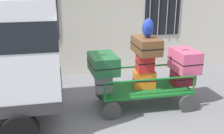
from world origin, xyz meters
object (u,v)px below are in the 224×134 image
Objects in this scene: suitcase_center_bottom at (183,77)px; suitcase_center_middle at (185,60)px; suitcase_midleft_middle at (145,62)px; suitcase_midleft_top at (146,45)px; luggage_cart at (144,91)px; suitcase_midleft_bottom at (144,79)px; suitcase_left_bottom at (104,82)px; suitcase_left_middle at (103,63)px; backpack at (148,28)px.

suitcase_center_middle is (-0.00, -0.02, 0.46)m from suitcase_center_bottom.
suitcase_midleft_middle is 0.55× the size of suitcase_center_middle.
suitcase_midleft_middle is 0.55× the size of suitcase_midleft_top.
luggage_cart is at bearing -90.00° from suitcase_midleft_middle.
suitcase_center_bottom is at bearing 0.55° from suitcase_midleft_bottom.
suitcase_left_middle is (0.00, 0.02, 0.45)m from suitcase_left_bottom.
backpack is at bearing -176.19° from suitcase_center_bottom.
suitcase_left_middle is at bearing -179.88° from suitcase_center_bottom.
suitcase_center_bottom is at bearing 0.81° from suitcase_left_bottom.
suitcase_midleft_top is at bearing -90.00° from suitcase_midleft_bottom.
suitcase_midleft_bottom reaches higher than luggage_cart.
luggage_cart is 4.88× the size of suitcase_midleft_middle.
suitcase_left_middle is 1.09× the size of suitcase_midleft_top.
suitcase_midleft_middle is 1.03m from suitcase_center_middle.
suitcase_midleft_bottom reaches higher than suitcase_center_bottom.
suitcase_midleft_top is (1.03, -0.05, 0.40)m from suitcase_left_middle.
suitcase_midleft_top is at bearing -176.94° from suitcase_center_bottom.
suitcase_midleft_bottom is 1.26× the size of backpack.
suitcase_center_bottom is (2.06, 0.00, -0.50)m from suitcase_left_middle.
suitcase_midleft_bottom is (1.03, 0.02, -0.02)m from suitcase_left_bottom.
suitcase_midleft_bottom is at bearing -179.45° from suitcase_center_bottom.
suitcase_left_middle is 1.09× the size of suitcase_center_middle.
suitcase_midleft_middle is 1.07× the size of backpack.
suitcase_midleft_top reaches higher than suitcase_center_bottom.
suitcase_center_bottom is 1.66m from backpack.
suitcase_center_middle reaches higher than suitcase_midleft_bottom.
suitcase_left_bottom is at bearing 179.53° from luggage_cart.
luggage_cart is 2.67× the size of suitcase_midleft_top.
luggage_cart is 1.30m from suitcase_left_middle.
suitcase_left_bottom reaches higher than suitcase_center_bottom.
suitcase_left_bottom is 1.34m from suitcase_midleft_top.
backpack is at bearing -32.21° from suitcase_midleft_top.
suitcase_left_bottom is 0.56× the size of suitcase_center_middle.
suitcase_midleft_bottom is 1.29m from backpack.
suitcase_center_middle is (2.06, 0.00, 0.41)m from suitcase_left_bottom.
luggage_cart is at bearing 90.00° from suitcase_midleft_top.
suitcase_midleft_middle is at bearing 90.00° from luggage_cart.
suitcase_left_middle is 2.14× the size of backpack.
backpack is (1.05, -0.04, 1.26)m from suitcase_left_bottom.
suitcase_left_middle is 2.00× the size of suitcase_midleft_middle.
suitcase_left_middle reaches higher than luggage_cart.
suitcase_left_bottom is 1.64m from backpack.
backpack is (-1.01, -0.07, 1.32)m from suitcase_center_bottom.
suitcase_center_middle is at bearing -0.56° from suitcase_left_middle.
suitcase_center_middle is at bearing -90.00° from suitcase_center_bottom.
suitcase_left_middle is 1.70× the size of suitcase_midleft_bottom.
luggage_cart is 2.68× the size of suitcase_center_middle.
suitcase_midleft_bottom is 0.96× the size of suitcase_center_bottom.
suitcase_center_bottom is at bearing 0.12° from suitcase_left_middle.
backpack is (0.02, -0.06, 0.84)m from suitcase_midleft_middle.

